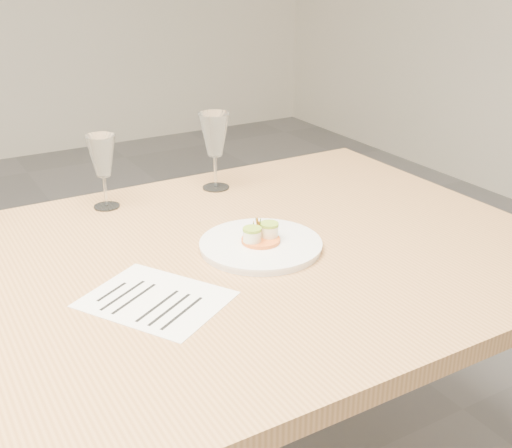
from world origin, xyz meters
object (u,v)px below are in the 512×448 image
dinner_plate (261,244)px  wine_glass_4 (215,136)px  recipe_sheet (155,300)px  wine_glass_3 (102,158)px

dinner_plate → wine_glass_4: wine_glass_4 is taller
dinner_plate → wine_glass_4: bearing=76.9°
recipe_sheet → wine_glass_3: 0.51m
wine_glass_4 → wine_glass_3: bearing=177.3°
dinner_plate → recipe_sheet: size_ratio=0.84×
dinner_plate → wine_glass_4: 0.42m
dinner_plate → wine_glass_3: (-0.21, 0.40, 0.12)m
recipe_sheet → wine_glass_3: wine_glass_3 is taller
recipe_sheet → wine_glass_4: size_ratio=1.52×
recipe_sheet → wine_glass_4: (0.37, 0.48, 0.14)m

